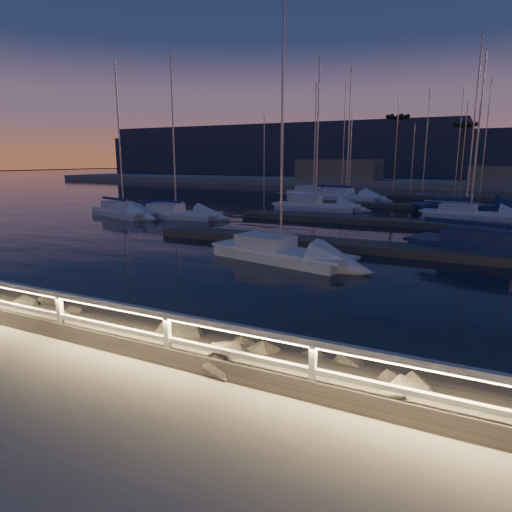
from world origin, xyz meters
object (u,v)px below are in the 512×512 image
object	(u,v)px
sailboat_c	(504,249)
sailboat_i	(348,195)
sailboat_e	(313,205)
sailboat_m	(312,193)
sailboat_f	(174,213)
sailboat_k	(463,206)
guard_rail	(125,317)
sailboat_b	(277,251)
sailboat_a	(122,211)
sailboat_g	(468,213)
sailboat_n	(344,196)

from	to	relation	value
sailboat_c	sailboat_i	distance (m)	33.41
sailboat_e	sailboat_m	size ratio (longest dim) A/B	0.98
sailboat_c	sailboat_f	xyz separation A→B (m)	(-22.85, 5.36, -0.05)
sailboat_e	sailboat_k	world-z (taller)	sailboat_k
guard_rail	sailboat_b	bearing A→B (deg)	99.52
sailboat_b	sailboat_f	bearing A→B (deg)	155.89
sailboat_m	sailboat_a	bearing A→B (deg)	-80.46
guard_rail	sailboat_c	world-z (taller)	sailboat_c
sailboat_g	sailboat_m	xyz separation A→B (m)	(-18.10, 14.25, 0.07)
sailboat_c	sailboat_i	size ratio (longest dim) A/B	1.46
sailboat_b	sailboat_f	xyz separation A→B (m)	(-13.56, 10.21, 0.01)
sailboat_g	sailboat_i	size ratio (longest dim) A/B	1.15
guard_rail	sailboat_g	size ratio (longest dim) A/B	3.53
sailboat_a	sailboat_b	size ratio (longest dim) A/B	1.00
sailboat_f	sailboat_i	xyz separation A→B (m)	(7.10, 24.11, -0.01)
guard_rail	sailboat_f	bearing A→B (deg)	124.99
sailboat_m	sailboat_k	bearing A→B (deg)	-2.14
guard_rail	sailboat_k	bearing A→B (deg)	83.34
sailboat_a	sailboat_c	distance (m)	27.62
sailboat_b	sailboat_n	size ratio (longest dim) A/B	0.82
sailboat_e	sailboat_n	world-z (taller)	sailboat_n
sailboat_f	guard_rail	bearing A→B (deg)	-60.84
sailboat_b	sailboat_k	size ratio (longest dim) A/B	0.78
guard_rail	sailboat_m	bearing A→B (deg)	105.57
sailboat_a	sailboat_e	world-z (taller)	sailboat_e
guard_rail	sailboat_g	world-z (taller)	sailboat_g
sailboat_a	sailboat_n	world-z (taller)	sailboat_n
sailboat_e	sailboat_i	bearing A→B (deg)	89.25
guard_rail	sailboat_e	world-z (taller)	sailboat_e
guard_rail	sailboat_i	size ratio (longest dim) A/B	4.06
sailboat_f	sailboat_k	world-z (taller)	sailboat_k
sailboat_c	sailboat_n	xyz separation A→B (m)	(-15.50, 27.33, -0.00)
sailboat_f	sailboat_n	distance (m)	23.16
sailboat_e	sailboat_m	world-z (taller)	sailboat_m
sailboat_g	sailboat_i	xyz separation A→B (m)	(-13.53, 13.77, 0.00)
sailboat_i	sailboat_m	xyz separation A→B (m)	(-4.57, 0.48, 0.06)
sailboat_a	sailboat_b	world-z (taller)	sailboat_b
sailboat_a	sailboat_n	distance (m)	25.79
sailboat_c	guard_rail	bearing A→B (deg)	-92.55
sailboat_i	sailboat_k	size ratio (longest dim) A/B	0.71
sailboat_b	sailboat_f	size ratio (longest dim) A/B	0.97
sailboat_g	sailboat_k	distance (m)	5.42
sailboat_a	sailboat_g	world-z (taller)	sailboat_g
sailboat_i	sailboat_a	bearing A→B (deg)	-97.55
sailboat_a	sailboat_i	distance (m)	27.60
sailboat_a	sailboat_g	distance (m)	27.49
sailboat_m	sailboat_g	bearing A→B (deg)	-13.46
sailboat_c	sailboat_k	xyz separation A→B (m)	(-2.83, 21.08, -0.01)
sailboat_a	sailboat_b	xyz separation A→B (m)	(17.98, -9.24, -0.02)
sailboat_m	sailboat_n	distance (m)	5.48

